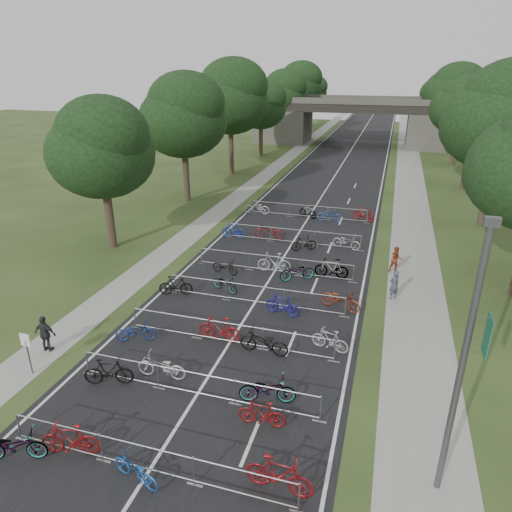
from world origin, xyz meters
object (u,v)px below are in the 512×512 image
at_px(lamppost, 464,364).
at_px(bike_0, 15,446).
at_px(overpass_bridge, 356,121).
at_px(pedestrian_a, 394,285).
at_px(bike_2, 136,471).
at_px(pedestrian_c, 45,334).
at_px(park_sign, 27,346).
at_px(pedestrian_b, 396,260).
at_px(bike_1, 70,439).

height_order(lamppost, bike_0, lamppost).
distance_m(overpass_bridge, pedestrian_a, 51.86).
bearing_deg(overpass_bridge, bike_2, -90.13).
bearing_deg(pedestrian_c, bike_2, 142.40).
bearing_deg(pedestrian_a, bike_0, 15.27).
bearing_deg(park_sign, pedestrian_b, 46.08).
distance_m(park_sign, bike_0, 4.59).
bearing_deg(lamppost, pedestrian_a, 97.47).
xyz_separation_m(bike_2, pedestrian_c, (-7.13, 4.88, 0.38)).
bearing_deg(pedestrian_b, bike_1, -135.49).
relative_size(bike_1, bike_2, 1.11).
distance_m(park_sign, pedestrian_a, 17.29).
distance_m(overpass_bridge, lamppost, 63.55).
distance_m(park_sign, pedestrian_c, 1.63).
relative_size(pedestrian_b, pedestrian_c, 0.95).
height_order(overpass_bridge, bike_2, overpass_bridge).
distance_m(pedestrian_b, pedestrian_c, 18.98).
bearing_deg(park_sign, bike_0, -54.19).
relative_size(lamppost, bike_2, 4.80).
bearing_deg(pedestrian_b, pedestrian_c, -154.66).
bearing_deg(lamppost, overpass_bridge, 97.53).
bearing_deg(lamppost, pedestrian_b, 95.56).
relative_size(overpass_bridge, pedestrian_b, 19.68).
bearing_deg(pedestrian_b, pedestrian_a, -107.41).
distance_m(lamppost, bike_2, 9.60).
bearing_deg(bike_0, lamppost, -96.89).
xyz_separation_m(lamppost, pedestrian_a, (-1.53, 11.66, -3.48)).
height_order(overpass_bridge, pedestrian_a, overpass_bridge).
relative_size(park_sign, bike_0, 0.93).
height_order(park_sign, bike_2, park_sign).
bearing_deg(lamppost, park_sign, 176.22).
height_order(pedestrian_a, pedestrian_c, pedestrian_c).
xyz_separation_m(bike_1, pedestrian_a, (9.44, 13.66, 0.23)).
relative_size(bike_2, pedestrian_c, 1.04).
bearing_deg(bike_1, park_sign, -138.91).
bearing_deg(pedestrian_b, overpass_bridge, 81.59).
distance_m(lamppost, park_sign, 15.46).
relative_size(bike_1, pedestrian_c, 1.15).
height_order(bike_1, pedestrian_c, pedestrian_c).
relative_size(lamppost, pedestrian_c, 4.97).
relative_size(bike_0, bike_1, 1.03).
relative_size(bike_2, pedestrian_a, 1.07).
xyz_separation_m(bike_2, pedestrian_a, (6.94, 14.04, 0.35)).
height_order(park_sign, pedestrian_a, park_sign).
xyz_separation_m(pedestrian_a, pedestrian_c, (-14.07, -9.16, 0.03)).
distance_m(park_sign, pedestrian_b, 19.69).
height_order(bike_0, bike_2, bike_0).
xyz_separation_m(lamppost, bike_2, (-8.47, -2.38, -3.83)).
bearing_deg(pedestrian_a, park_sign, 0.74).
xyz_separation_m(lamppost, park_sign, (-15.13, 1.00, -3.01)).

